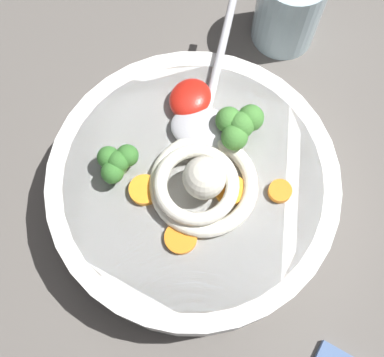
# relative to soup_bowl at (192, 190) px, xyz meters

# --- Properties ---
(table_slab) EXTENTS (1.19, 1.19, 0.04)m
(table_slab) POSITION_rel_soup_bowl_xyz_m (-0.03, 0.00, -0.06)
(table_slab) COLOR #5B5651
(table_slab) RESTS_ON ground
(soup_bowl) EXTENTS (0.27, 0.27, 0.07)m
(soup_bowl) POSITION_rel_soup_bowl_xyz_m (0.00, 0.00, 0.00)
(soup_bowl) COLOR white
(soup_bowl) RESTS_ON table_slab
(noodle_pile) EXTENTS (0.11, 0.10, 0.04)m
(noodle_pile) POSITION_rel_soup_bowl_xyz_m (0.00, 0.01, 0.05)
(noodle_pile) COLOR silver
(noodle_pile) RESTS_ON soup_bowl
(soup_spoon) EXTENTS (0.17, 0.08, 0.02)m
(soup_spoon) POSITION_rel_soup_bowl_xyz_m (-0.06, -0.02, 0.04)
(soup_spoon) COLOR #B7B7BC
(soup_spoon) RESTS_ON soup_bowl
(chili_sauce_dollop) EXTENTS (0.04, 0.04, 0.02)m
(chili_sauce_dollop) POSITION_rel_soup_bowl_xyz_m (-0.07, -0.04, 0.04)
(chili_sauce_dollop) COLOR red
(chili_sauce_dollop) RESTS_ON soup_bowl
(broccoli_floret_right) EXTENTS (0.05, 0.04, 0.04)m
(broccoli_floret_right) POSITION_rel_soup_bowl_xyz_m (-0.06, 0.02, 0.06)
(broccoli_floret_right) COLOR #7A9E60
(broccoli_floret_right) RESTS_ON soup_bowl
(broccoli_floret_beside_noodles) EXTENTS (0.04, 0.03, 0.03)m
(broccoli_floret_beside_noodles) POSITION_rel_soup_bowl_xyz_m (0.02, -0.06, 0.05)
(broccoli_floret_beside_noodles) COLOR #7A9E60
(broccoli_floret_beside_noodles) RESTS_ON soup_bowl
(carrot_slice_front) EXTENTS (0.03, 0.03, 0.01)m
(carrot_slice_front) POSITION_rel_soup_bowl_xyz_m (0.03, -0.03, 0.04)
(carrot_slice_front) COLOR orange
(carrot_slice_front) RESTS_ON soup_bowl
(carrot_slice_extra_b) EXTENTS (0.02, 0.02, 0.01)m
(carrot_slice_extra_b) POSITION_rel_soup_bowl_xyz_m (-0.03, 0.07, 0.04)
(carrot_slice_extra_b) COLOR orange
(carrot_slice_extra_b) RESTS_ON soup_bowl
(carrot_slice_near_spoon) EXTENTS (0.03, 0.03, 0.01)m
(carrot_slice_near_spoon) POSITION_rel_soup_bowl_xyz_m (0.05, 0.02, 0.04)
(carrot_slice_near_spoon) COLOR orange
(carrot_slice_near_spoon) RESTS_ON soup_bowl
(carrot_slice_rear) EXTENTS (0.03, 0.03, 0.01)m
(carrot_slice_rear) POSITION_rel_soup_bowl_xyz_m (-0.01, 0.04, 0.04)
(carrot_slice_rear) COLOR orange
(carrot_slice_rear) RESTS_ON soup_bowl
(drinking_glass) EXTENTS (0.07, 0.07, 0.09)m
(drinking_glass) POSITION_rel_soup_bowl_xyz_m (-0.23, -0.00, 0.01)
(drinking_glass) COLOR silver
(drinking_glass) RESTS_ON table_slab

